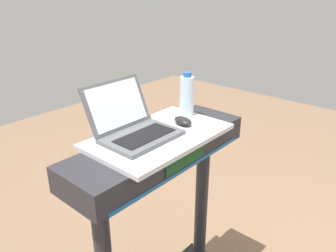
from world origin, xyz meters
TOP-DOWN VIEW (x-y plane):
  - desk_board at (0.00, 0.70)m, footprint 0.61×0.37m
  - laptop at (-0.08, 0.77)m, footprint 0.31×0.30m
  - computer_mouse at (0.15, 0.69)m, footprint 0.08×0.11m
  - water_bottle at (0.25, 0.75)m, footprint 0.07×0.07m

SIDE VIEW (x-z plane):
  - desk_board at x=0.00m, z-range 1.06..1.08m
  - computer_mouse at x=0.15m, z-range 1.08..1.11m
  - laptop at x=-0.08m, z-range 1.01..1.23m
  - water_bottle at x=0.25m, z-range 1.07..1.28m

